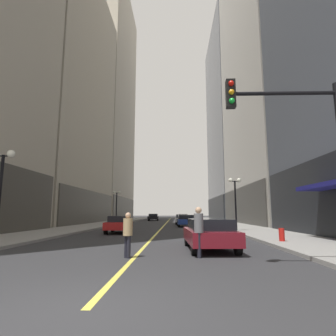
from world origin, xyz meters
The scene contains 21 objects.
ground_plane centered at (0.00, 35.00, 0.00)m, with size 200.00×200.00×0.00m, color #2D2D30.
sidewalk_left centered at (-8.25, 35.00, 0.07)m, with size 4.50×78.00×0.15m, color gray.
sidewalk_right centered at (8.25, 35.00, 0.07)m, with size 4.50×78.00×0.15m, color gray.
lane_centre_stripe centered at (0.00, 35.00, 0.00)m, with size 0.16×70.00×0.01m, color #E5D64C.
building_left_mid centered at (-15.57, 34.50, 18.94)m, with size 10.34×24.00×38.06m.
building_left_far centered at (-18.46, 60.00, 28.69)m, with size 16.10×26.00×57.52m.
building_right_far centered at (17.47, 60.00, 23.39)m, with size 14.15×26.00×46.93m.
storefront_awning_right centered at (9.69, 10.21, 2.98)m, with size 1.60×4.55×3.12m.
car_maroon centered at (2.94, 7.45, 0.72)m, with size 2.11×4.41×1.32m.
car_red centered at (-2.99, 17.34, 0.72)m, with size 1.92×4.14×1.32m.
car_blue centered at (2.59, 27.28, 0.72)m, with size 2.08×4.33×1.32m.
car_white centered at (2.30, 34.01, 0.72)m, with size 1.86×4.72×1.32m.
car_yellow centered at (2.66, 43.00, 0.72)m, with size 1.82×4.16×1.32m.
car_black centered at (-2.98, 50.14, 0.72)m, with size 2.01×4.58×1.32m.
pedestrian_in_grey_suit centered at (2.32, 5.46, 1.05)m, with size 0.35×0.35×1.80m.
pedestrian_in_tan_trench centered at (-0.24, 5.33, 0.92)m, with size 0.48×0.48×1.60m.
traffic_light_near_right centered at (5.35, 3.26, 3.74)m, with size 3.43×0.35×5.65m.
street_lamp_left_near centered at (-6.40, 7.38, 3.26)m, with size 1.06×0.36×4.43m.
street_lamp_left_far centered at (-6.40, 31.96, 3.26)m, with size 1.06×0.36×4.43m.
street_lamp_right_mid centered at (6.40, 18.32, 3.26)m, with size 1.06×0.36×4.43m.
fire_hydrant_right centered at (6.90, 9.86, 0.40)m, with size 0.28×0.28×0.80m, color red.
Camera 1 is at (1.51, -4.85, 1.60)m, focal length 29.69 mm.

